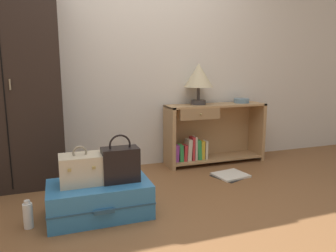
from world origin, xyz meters
The scene contains 11 objects.
ground_plane centered at (0.00, 0.00, 0.00)m, with size 9.00×9.00×0.00m, color brown.
back_wall centered at (0.00, 1.50, 1.30)m, with size 6.40×0.10×2.60m, color silver.
wardrobe centered at (-1.16, 1.20, 0.96)m, with size 0.91×0.47×1.92m.
bookshelf centered at (0.91, 1.28, 0.34)m, with size 1.17×0.33×0.69m.
table_lamp centered at (0.76, 1.30, 1.00)m, with size 0.33×0.33×0.46m.
bowl centered at (1.32, 1.29, 0.71)m, with size 0.18×0.18×0.05m, color slate.
suitcase_large centered at (-0.49, 0.33, 0.13)m, with size 0.75×0.46×0.26m.
train_case centered at (-0.62, 0.35, 0.37)m, with size 0.30×0.23×0.29m.
handbag centered at (-0.33, 0.31, 0.39)m, with size 0.27×0.16×0.36m.
bottle centered at (-0.99, 0.29, 0.09)m, with size 0.06×0.06×0.20m.
open_book_on_floor centered at (0.89, 0.77, 0.01)m, with size 0.42×0.39×0.02m.
Camera 1 is at (-0.77, -1.98, 1.10)m, focal length 34.25 mm.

